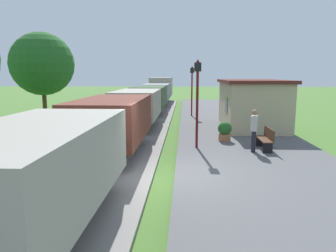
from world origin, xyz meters
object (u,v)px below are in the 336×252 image
(freight_train, at_px, (146,100))
(station_hut, at_px, (252,104))
(tree_trackside_far, at_px, (42,64))
(bench_near_hut, at_px, (266,138))
(person_waiting, at_px, (254,129))
(potted_planter, at_px, (225,131))
(lamp_post_far, at_px, (192,82))
(lamp_post_near, at_px, (197,87))

(freight_train, height_order, station_hut, station_hut)
(tree_trackside_far, bearing_deg, bench_near_hut, -31.49)
(station_hut, xyz_separation_m, person_waiting, (-1.13, -6.03, -0.47))
(bench_near_hut, bearing_deg, person_waiting, -146.94)
(bench_near_hut, distance_m, tree_trackside_far, 15.42)
(potted_planter, xyz_separation_m, lamp_post_far, (-1.36, 9.10, 2.08))
(tree_trackside_far, bearing_deg, lamp_post_near, -37.32)
(freight_train, height_order, person_waiting, freight_train)
(potted_planter, relative_size, tree_trackside_far, 0.15)
(station_hut, distance_m, tree_trackside_far, 13.78)
(freight_train, bearing_deg, lamp_post_near, -70.93)
(freight_train, height_order, lamp_post_near, lamp_post_near)
(station_hut, height_order, lamp_post_near, lamp_post_near)
(potted_planter, bearing_deg, tree_trackside_far, 151.34)
(lamp_post_far, bearing_deg, tree_trackside_far, -163.88)
(tree_trackside_far, bearing_deg, station_hut, -9.40)
(freight_train, height_order, lamp_post_far, lamp_post_far)
(freight_train, relative_size, person_waiting, 22.92)
(lamp_post_far, bearing_deg, bench_near_hut, -75.22)
(station_hut, relative_size, potted_planter, 6.33)
(lamp_post_near, bearing_deg, station_hut, 57.96)
(lamp_post_near, distance_m, tree_trackside_far, 12.64)
(person_waiting, xyz_separation_m, lamp_post_far, (-2.25, 11.14, 1.62))
(person_waiting, distance_m, lamp_post_far, 11.48)
(station_hut, relative_size, tree_trackside_far, 0.95)
(freight_train, xyz_separation_m, person_waiting, (5.67, -10.50, -0.27))
(person_waiting, xyz_separation_m, potted_planter, (-0.90, 2.04, -0.46))
(bench_near_hut, height_order, potted_planter, potted_planter)
(potted_planter, xyz_separation_m, lamp_post_near, (-1.36, -1.42, 2.08))
(lamp_post_far, relative_size, tree_trackside_far, 0.61)
(bench_near_hut, xyz_separation_m, potted_planter, (-1.48, 1.66, 0.00))
(station_hut, xyz_separation_m, bench_near_hut, (-0.55, -5.65, -0.93))
(tree_trackside_far, bearing_deg, person_waiting, -33.95)
(bench_near_hut, relative_size, lamp_post_far, 0.41)
(station_hut, bearing_deg, potted_planter, -116.95)
(station_hut, bearing_deg, bench_near_hut, -95.52)
(lamp_post_far, height_order, tree_trackside_far, tree_trackside_far)
(lamp_post_near, relative_size, lamp_post_far, 1.00)
(person_waiting, bearing_deg, tree_trackside_far, -15.81)
(lamp_post_near, bearing_deg, tree_trackside_far, 142.68)
(potted_planter, bearing_deg, lamp_post_near, -133.72)
(lamp_post_near, relative_size, tree_trackside_far, 0.61)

